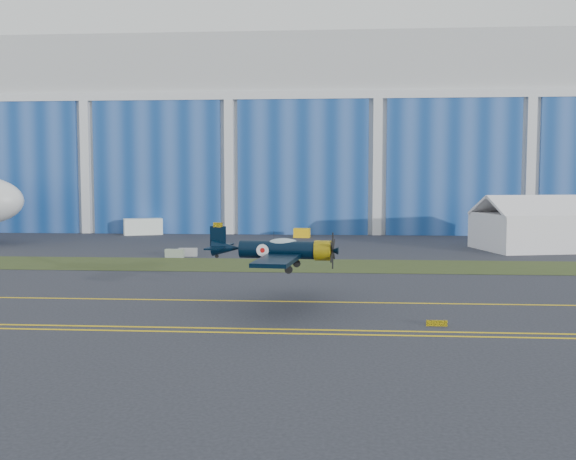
# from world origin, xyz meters

# --- Properties ---
(ground) EXTENTS (260.00, 260.00, 0.00)m
(ground) POSITION_xyz_m (0.00, 0.00, 0.00)
(ground) COLOR #2C2E37
(ground) RESTS_ON ground
(grass_median) EXTENTS (260.00, 10.00, 0.02)m
(grass_median) POSITION_xyz_m (0.00, 14.00, 0.02)
(grass_median) COLOR #475128
(grass_median) RESTS_ON ground
(hangar) EXTENTS (220.00, 45.70, 30.00)m
(hangar) POSITION_xyz_m (0.00, 71.79, 14.96)
(hangar) COLOR silver
(hangar) RESTS_ON ground
(taxiway_centreline) EXTENTS (200.00, 0.20, 0.02)m
(taxiway_centreline) POSITION_xyz_m (0.00, -5.00, 0.01)
(taxiway_centreline) COLOR yellow
(taxiway_centreline) RESTS_ON ground
(edge_line_near) EXTENTS (80.00, 0.20, 0.02)m
(edge_line_near) POSITION_xyz_m (0.00, -14.50, 0.01)
(edge_line_near) COLOR yellow
(edge_line_near) RESTS_ON ground
(edge_line_far) EXTENTS (80.00, 0.20, 0.02)m
(edge_line_far) POSITION_xyz_m (0.00, -13.50, 0.01)
(edge_line_far) COLOR yellow
(edge_line_far) RESTS_ON ground
(guard_board_right) EXTENTS (1.20, 0.15, 0.35)m
(guard_board_right) POSITION_xyz_m (22.00, -12.00, 0.17)
(guard_board_right) COLOR yellow
(guard_board_right) RESTS_ON ground
(warbird) EXTENTS (10.90, 12.69, 3.48)m
(warbird) POSITION_xyz_m (12.31, -6.49, 3.76)
(warbird) COLOR black
(warbird) RESTS_ON ground
(tent) EXTENTS (16.01, 13.27, 6.50)m
(tent) POSITION_xyz_m (40.14, 30.19, 3.25)
(tent) COLOR white
(tent) RESTS_ON ground
(shipping_container) EXTENTS (5.98, 4.18, 2.41)m
(shipping_container) POSITION_xyz_m (-12.66, 47.10, 1.20)
(shipping_container) COLOR white
(shipping_container) RESTS_ON ground
(tug) EXTENTS (2.37, 1.62, 1.31)m
(tug) POSITION_xyz_m (11.17, 44.19, 0.65)
(tug) COLOR yellow
(tug) RESTS_ON ground
(barrier_a) EXTENTS (2.02, 0.67, 0.90)m
(barrier_a) POSITION_xyz_m (-1.10, 19.48, 0.45)
(barrier_a) COLOR gray
(barrier_a) RESTS_ON ground
(barrier_b) EXTENTS (2.04, 0.76, 0.90)m
(barrier_b) POSITION_xyz_m (0.09, 20.64, 0.45)
(barrier_b) COLOR #929498
(barrier_b) RESTS_ON ground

